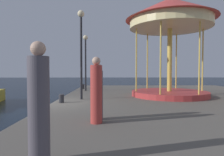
{
  "coord_description": "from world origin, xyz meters",
  "views": [
    {
      "loc": [
        2.72,
        -9.22,
        2.31
      ],
      "look_at": [
        2.89,
        3.32,
        1.85
      ],
      "focal_mm": 31.18,
      "sensor_mm": 36.0,
      "label": 1
    }
  ],
  "objects": [
    {
      "name": "bollard_south",
      "position": [
        0.48,
        7.13,
        1.0
      ],
      "size": [
        0.24,
        0.24,
        0.4
      ],
      "primitive_type": "cylinder",
      "color": "#2D2D33",
      "rests_on": "quay_dock"
    },
    {
      "name": "lamp_post_mid_promenade",
      "position": [
        0.91,
        5.53,
        3.69
      ],
      "size": [
        0.36,
        0.36,
        4.21
      ],
      "color": "black",
      "rests_on": "quay_dock"
    },
    {
      "name": "lamp_post_near_edge",
      "position": [
        1.23,
        1.11,
        3.97
      ],
      "size": [
        0.36,
        0.36,
        4.7
      ],
      "color": "black",
      "rests_on": "quay_dock"
    },
    {
      "name": "carousel",
      "position": [
        6.32,
        2.39,
        5.22
      ],
      "size": [
        5.29,
        5.29,
        5.85
      ],
      "color": "#B23333",
      "rests_on": "quay_dock"
    },
    {
      "name": "bollard_center",
      "position": [
        0.43,
        -0.0,
        1.0
      ],
      "size": [
        0.24,
        0.24,
        0.4
      ],
      "primitive_type": "cylinder",
      "color": "#2D2D33",
      "rests_on": "quay_dock"
    },
    {
      "name": "person_near_carousel",
      "position": [
        2.34,
        -3.64,
        1.7
      ],
      "size": [
        0.34,
        0.34,
        1.91
      ],
      "color": "#B23833",
      "rests_on": "quay_dock"
    },
    {
      "name": "ground_plane",
      "position": [
        0.0,
        0.0,
        0.0
      ],
      "size": [
        120.0,
        120.0,
        0.0
      ],
      "primitive_type": "plane",
      "color": "black"
    },
    {
      "name": "person_by_the_water",
      "position": [
        1.58,
        -6.1,
        1.73
      ],
      "size": [
        0.34,
        0.34,
        1.98
      ],
      "color": "#514C56",
      "rests_on": "quay_dock"
    },
    {
      "name": "person_far_corner",
      "position": [
        2.35,
        -3.24,
        1.62
      ],
      "size": [
        0.34,
        0.34,
        1.75
      ],
      "color": "#514C56",
      "rests_on": "quay_dock"
    },
    {
      "name": "quay_dock",
      "position": [
        6.89,
        0.0,
        0.4
      ],
      "size": [
        13.79,
        22.12,
        0.8
      ],
      "primitive_type": "cube",
      "color": "#5B564F",
      "rests_on": "ground"
    }
  ]
}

